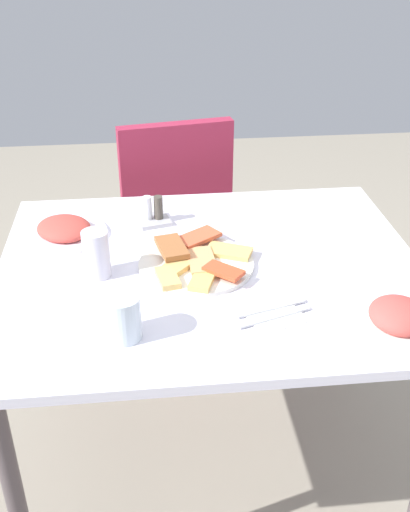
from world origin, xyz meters
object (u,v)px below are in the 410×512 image
object	(u,v)px
condiment_caddy	(153,214)
dining_chair	(171,215)
dining_table	(211,291)
salad_plate_rice	(64,230)
spoon	(271,307)
paper_napkin	(273,313)
salad_plate_greens	(399,318)
soda_can	(96,254)
pide_platter	(196,263)
drinking_glass	(122,317)
fork	(274,317)

from	to	relation	value
condiment_caddy	dining_chair	bearing A→B (deg)	81.55
dining_table	salad_plate_rice	xyz separation A→B (m)	(-0.39, 0.20, 0.10)
salad_plate_rice	dining_chair	bearing A→B (deg)	60.18
spoon	paper_napkin	bearing A→B (deg)	-105.83
salad_plate_greens	soda_can	size ratio (longest dim) A/B	1.77
paper_napkin	pide_platter	bearing A→B (deg)	124.58
dining_chair	salad_plate_rice	distance (m)	0.70
soda_can	condiment_caddy	distance (m)	0.32
pide_platter	soda_can	size ratio (longest dim) A/B	2.57
paper_napkin	spoon	distance (m)	0.02
drinking_glass	paper_napkin	size ratio (longest dim) A/B	0.83
paper_napkin	condiment_caddy	distance (m)	0.55
salad_plate_greens	condiment_caddy	xyz separation A→B (m)	(-0.52, 0.56, 0.01)
fork	spoon	distance (m)	0.04
salad_plate_rice	spoon	xyz separation A→B (m)	(0.50, -0.41, -0.01)
paper_napkin	spoon	size ratio (longest dim) A/B	0.71
salad_plate_rice	fork	xyz separation A→B (m)	(0.50, -0.45, -0.01)
salad_plate_greens	spoon	world-z (taller)	salad_plate_greens
paper_napkin	fork	world-z (taller)	fork
dining_chair	fork	size ratio (longest dim) A/B	4.92
pide_platter	fork	distance (m)	0.29
paper_napkin	fork	size ratio (longest dim) A/B	0.67
dining_chair	condiment_caddy	xyz separation A→B (m)	(-0.08, -0.51, 0.26)
drinking_glass	salad_plate_greens	bearing A→B (deg)	-2.02
soda_can	drinking_glass	xyz separation A→B (m)	(0.07, -0.26, -0.01)
soda_can	dining_table	bearing A→B (deg)	3.39
salad_plate_greens	paper_napkin	distance (m)	0.28
salad_plate_greens	salad_plate_rice	xyz separation A→B (m)	(-0.77, 0.50, -0.00)
pide_platter	paper_napkin	xyz separation A→B (m)	(0.15, -0.22, -0.01)
pide_platter	salad_plate_rice	size ratio (longest dim) A/B	1.33
dining_table	drinking_glass	world-z (taller)	drinking_glass
salad_plate_greens	soda_can	bearing A→B (deg)	157.20
condiment_caddy	soda_can	bearing A→B (deg)	-117.70
dining_table	drinking_glass	bearing A→B (deg)	-128.48
soda_can	condiment_caddy	size ratio (longest dim) A/B	1.12
pide_platter	soda_can	xyz separation A→B (m)	(-0.25, -0.01, 0.05)
pide_platter	drinking_glass	xyz separation A→B (m)	(-0.18, -0.27, 0.04)
salad_plate_rice	drinking_glass	world-z (taller)	drinking_glass
dining_chair	pide_platter	distance (m)	0.81
salad_plate_rice	paper_napkin	xyz separation A→B (m)	(0.50, -0.43, -0.02)
pide_platter	paper_napkin	distance (m)	0.27
soda_can	paper_napkin	xyz separation A→B (m)	(0.40, -0.21, -0.06)
dining_table	fork	bearing A→B (deg)	-64.76
salad_plate_rice	salad_plate_greens	bearing A→B (deg)	-33.08
drinking_glass	paper_napkin	xyz separation A→B (m)	(0.33, 0.05, -0.05)
salad_plate_rice	condiment_caddy	xyz separation A→B (m)	(0.25, 0.06, 0.01)
soda_can	paper_napkin	world-z (taller)	soda_can
pide_platter	condiment_caddy	xyz separation A→B (m)	(-0.10, 0.27, 0.01)
salad_plate_rice	condiment_caddy	world-z (taller)	condiment_caddy
dining_chair	fork	distance (m)	1.06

